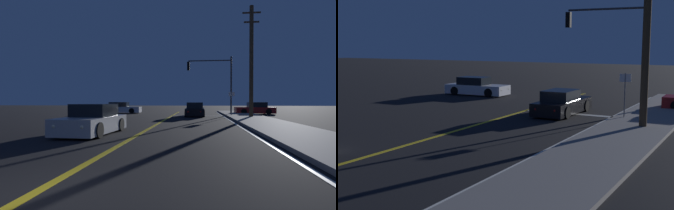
# 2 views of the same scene
# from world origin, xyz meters

# --- Properties ---
(sidewalk_right) EXTENTS (3.20, 43.06, 0.15)m
(sidewalk_right) POSITION_xyz_m (6.84, 11.96, 0.07)
(sidewalk_right) COLOR gray
(sidewalk_right) RESTS_ON ground
(lane_line_center) EXTENTS (0.20, 40.67, 0.01)m
(lane_line_center) POSITION_xyz_m (0.00, 11.96, 0.01)
(lane_line_center) COLOR gold
(lane_line_center) RESTS_ON ground
(lane_line_edge_right) EXTENTS (0.16, 40.67, 0.01)m
(lane_line_edge_right) POSITION_xyz_m (4.99, 11.96, 0.01)
(lane_line_edge_right) COLOR silver
(lane_line_edge_right) RESTS_ON ground
(stop_bar) EXTENTS (5.24, 0.50, 0.01)m
(stop_bar) POSITION_xyz_m (2.62, 22.42, 0.01)
(stop_bar) COLOR silver
(stop_bar) RESTS_ON ground
(car_side_waiting_white) EXTENTS (4.75, 1.97, 1.34)m
(car_side_waiting_white) POSITION_xyz_m (-6.73, 27.46, 0.58)
(car_side_waiting_white) COLOR silver
(car_side_waiting_white) RESTS_ON ground
(car_lead_oncoming_black) EXTENTS (1.86, 4.74, 1.34)m
(car_lead_oncoming_black) POSITION_xyz_m (2.28, 22.13, 0.58)
(car_lead_oncoming_black) COLOR black
(car_lead_oncoming_black) RESTS_ON ground
(traffic_signal_near_right) EXTENTS (4.73, 0.28, 6.16)m
(traffic_signal_near_right) POSITION_xyz_m (4.39, 24.72, 4.15)
(traffic_signal_near_right) COLOR #38383D
(traffic_signal_near_right) RESTS_ON ground
(utility_pole_right) EXTENTS (1.53, 0.34, 9.67)m
(utility_pole_right) POSITION_xyz_m (7.14, 19.82, 4.97)
(utility_pole_right) COLOR #4C3823
(utility_pole_right) RESTS_ON ground
(street_sign_corner) EXTENTS (0.56, 0.10, 2.38)m
(street_sign_corner) POSITION_xyz_m (5.74, 21.92, 1.60)
(street_sign_corner) COLOR slate
(street_sign_corner) RESTS_ON ground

